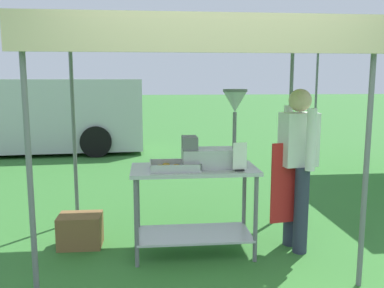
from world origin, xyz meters
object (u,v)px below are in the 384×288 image
object	(u,v)px
donut_fryer	(215,143)
van_silver	(25,114)
menu_sign	(240,159)
vendor	(297,161)
donut_cart	(194,193)
supply_crate	(80,230)
donut_tray	(174,167)
stall_canopy	(193,38)

from	to	relation	value
donut_fryer	van_silver	xyz separation A→B (m)	(-3.51, 6.12, -0.22)
menu_sign	donut_fryer	bearing A→B (deg)	135.62
vendor	donut_fryer	bearing A→B (deg)	-178.81
donut_cart	vendor	xyz separation A→B (m)	(1.02, 0.02, 0.29)
donut_fryer	supply_crate	distance (m)	1.67
donut_tray	van_silver	xyz separation A→B (m)	(-3.11, 6.19, -0.01)
stall_canopy	donut_fryer	bearing A→B (deg)	-24.61
donut_fryer	supply_crate	size ratio (longest dim) A/B	1.70
stall_canopy	donut_fryer	world-z (taller)	stall_canopy
vendor	supply_crate	distance (m)	2.30
donut_cart	van_silver	distance (m)	6.96
donut_cart	donut_tray	bearing A→B (deg)	-162.11
donut_fryer	menu_sign	distance (m)	0.30
vendor	supply_crate	bearing A→B (deg)	172.73
donut_tray	supply_crate	bearing A→B (deg)	159.23
donut_fryer	donut_tray	bearing A→B (deg)	-170.42
donut_tray	menu_sign	xyz separation A→B (m)	(0.59, -0.13, 0.09)
stall_canopy	donut_cart	distance (m)	1.48
donut_tray	donut_cart	bearing A→B (deg)	17.89
stall_canopy	vendor	world-z (taller)	stall_canopy
donut_fryer	supply_crate	world-z (taller)	donut_fryer
donut_fryer	supply_crate	bearing A→B (deg)	167.72
supply_crate	menu_sign	bearing A→B (deg)	-17.47
donut_cart	donut_tray	xyz separation A→B (m)	(-0.19, -0.06, 0.28)
donut_tray	van_silver	bearing A→B (deg)	116.69
donut_cart	donut_fryer	xyz separation A→B (m)	(0.20, 0.00, 0.49)
stall_canopy	van_silver	world-z (taller)	stall_canopy
van_silver	donut_tray	bearing A→B (deg)	-63.31
stall_canopy	menu_sign	size ratio (longest dim) A/B	10.60
donut_cart	supply_crate	xyz separation A→B (m)	(-1.14, 0.30, -0.44)
donut_tray	menu_sign	distance (m)	0.61
stall_canopy	donut_tray	world-z (taller)	stall_canopy
van_silver	stall_canopy	bearing A→B (deg)	-61.28
donut_cart	menu_sign	bearing A→B (deg)	-25.04
donut_cart	van_silver	xyz separation A→B (m)	(-3.30, 6.12, 0.27)
donut_cart	menu_sign	xyz separation A→B (m)	(0.40, -0.19, 0.37)
van_silver	donut_fryer	bearing A→B (deg)	-60.18
stall_canopy	menu_sign	distance (m)	1.21
donut_tray	supply_crate	size ratio (longest dim) A/B	1.07
donut_fryer	vendor	bearing A→B (deg)	1.19
supply_crate	van_silver	distance (m)	6.25
donut_tray	vendor	size ratio (longest dim) A/B	0.29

